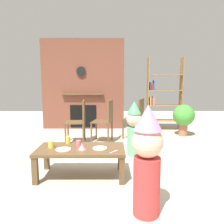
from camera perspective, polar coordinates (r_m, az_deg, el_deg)
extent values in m
plane|color=#BCB29E|center=(3.62, -2.40, -12.90)|extent=(12.00, 12.00, 0.00)
cube|color=brown|center=(6.03, -7.50, 7.09)|extent=(2.20, 0.18, 2.40)
cube|color=black|center=(6.00, -7.47, -1.07)|extent=(0.70, 0.02, 0.60)
cube|color=brown|center=(5.90, -7.62, 4.63)|extent=(1.10, 0.10, 0.04)
cylinder|color=black|center=(5.92, -8.06, 10.45)|extent=(0.24, 0.04, 0.24)
cube|color=olive|center=(5.87, 9.25, 4.59)|extent=(0.02, 0.28, 1.90)
cube|color=olive|center=(6.08, 17.49, 4.43)|extent=(0.02, 0.28, 1.90)
cube|color=olive|center=(6.04, 13.23, -2.12)|extent=(0.86, 0.28, 0.02)
cube|color=olive|center=(5.99, 13.35, 1.65)|extent=(0.86, 0.28, 0.02)
cube|color=olive|center=(5.96, 13.47, 5.48)|extent=(0.86, 0.28, 0.02)
cube|color=olive|center=(5.95, 13.60, 9.33)|extent=(0.86, 0.28, 0.02)
cube|color=#B23333|center=(5.95, 9.74, -1.07)|extent=(0.03, 0.20, 0.21)
cube|color=#3359A5|center=(5.95, 10.09, -1.14)|extent=(0.03, 0.20, 0.19)
cube|color=#3F8C4C|center=(5.96, 10.46, -1.22)|extent=(0.03, 0.20, 0.18)
cube|color=gold|center=(5.90, 9.83, 2.80)|extent=(0.03, 0.20, 0.21)
cube|color=#8C4C99|center=(5.90, 10.20, 2.73)|extent=(0.03, 0.20, 0.20)
cube|color=#D87F3F|center=(5.91, 10.63, 2.85)|extent=(0.04, 0.20, 0.22)
cube|color=#4C4C51|center=(5.87, 9.94, 6.65)|extent=(0.03, 0.20, 0.21)
cube|color=#B23333|center=(5.88, 10.40, 6.48)|extent=(0.03, 0.20, 0.17)
cube|color=#3359A5|center=(5.89, 10.82, 6.84)|extent=(0.03, 0.20, 0.25)
cube|color=brown|center=(3.05, -8.08, -9.60)|extent=(1.18, 0.59, 0.04)
cube|color=brown|center=(3.01, -19.35, -14.21)|extent=(0.07, 0.07, 0.36)
cube|color=brown|center=(2.86, 2.60, -14.96)|extent=(0.07, 0.07, 0.36)
cube|color=brown|center=(3.45, -16.64, -11.18)|extent=(0.07, 0.07, 0.36)
cube|color=brown|center=(3.32, 2.16, -11.62)|extent=(0.07, 0.07, 0.36)
cylinder|color=#E5666B|center=(3.05, -8.67, -8.21)|extent=(0.06, 0.06, 0.10)
cylinder|color=#F2CC4C|center=(3.28, -11.35, -7.10)|extent=(0.06, 0.06, 0.10)
cylinder|color=#F2CC4C|center=(3.12, -15.57, -8.10)|extent=(0.07, 0.07, 0.09)
cylinder|color=white|center=(2.99, -3.17, -9.36)|extent=(0.19, 0.19, 0.01)
cylinder|color=white|center=(3.00, -12.53, -9.47)|extent=(0.20, 0.20, 0.01)
cone|color=pink|center=(2.96, -7.84, -8.86)|extent=(0.10, 0.10, 0.08)
cube|color=silver|center=(2.86, 0.44, -10.25)|extent=(0.11, 0.13, 0.01)
cylinder|color=#D13838|center=(2.26, 8.94, -18.46)|extent=(0.26, 0.26, 0.58)
sphere|color=beige|center=(2.11, 9.20, -7.72)|extent=(0.30, 0.30, 0.30)
cone|color=pink|center=(2.06, 9.35, -1.45)|extent=(0.27, 0.27, 0.24)
cylinder|color=#66B27F|center=(3.87, 5.67, -7.56)|extent=(0.23, 0.23, 0.51)
sphere|color=beige|center=(3.79, 5.75, -1.91)|extent=(0.26, 0.26, 0.26)
cone|color=#4CB766|center=(3.76, 5.79, 1.18)|extent=(0.24, 0.24, 0.21)
cube|color=brown|center=(4.67, -9.54, -2.62)|extent=(0.42, 0.42, 0.02)
cube|color=brown|center=(4.61, -7.32, 0.26)|extent=(0.05, 0.40, 0.45)
cylinder|color=brown|center=(4.91, -11.34, -4.81)|extent=(0.04, 0.04, 0.43)
cylinder|color=brown|center=(4.56, -11.98, -5.81)|extent=(0.04, 0.04, 0.43)
cylinder|color=brown|center=(4.87, -7.13, -4.82)|extent=(0.04, 0.04, 0.43)
cylinder|color=brown|center=(4.52, -7.45, -5.83)|extent=(0.04, 0.04, 0.43)
cube|color=brown|center=(4.66, -2.64, -2.52)|extent=(0.48, 0.48, 0.02)
cube|color=brown|center=(4.58, -0.42, 0.28)|extent=(0.12, 0.40, 0.45)
cylinder|color=brown|center=(4.93, -4.11, -4.63)|extent=(0.04, 0.04, 0.43)
cylinder|color=brown|center=(4.59, -5.39, -5.59)|extent=(0.04, 0.04, 0.43)
cylinder|color=brown|center=(4.84, 0.00, -4.84)|extent=(0.04, 0.04, 0.43)
cylinder|color=brown|center=(4.50, -0.99, -5.85)|extent=(0.04, 0.04, 0.43)
cube|color=brown|center=(5.03, 5.51, -1.76)|extent=(0.52, 0.52, 0.02)
cube|color=brown|center=(4.95, 7.60, 0.79)|extent=(0.18, 0.38, 0.45)
cylinder|color=brown|center=(5.30, 4.19, -3.73)|extent=(0.04, 0.04, 0.43)
cylinder|color=brown|center=(4.97, 2.88, -4.52)|extent=(0.04, 0.04, 0.43)
cylinder|color=brown|center=(5.20, 7.97, -4.01)|extent=(0.04, 0.04, 0.43)
cylinder|color=brown|center=(4.86, 6.89, -4.84)|extent=(0.04, 0.04, 0.43)
cylinder|color=#9E5B42|center=(5.52, 17.96, -4.42)|extent=(0.20, 0.20, 0.28)
sphere|color=#3F9133|center=(5.46, 18.13, -0.78)|extent=(0.51, 0.51, 0.51)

